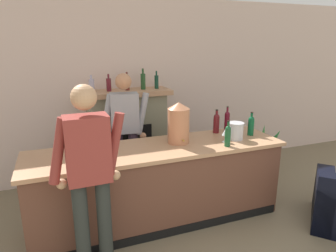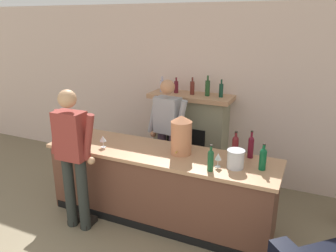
% 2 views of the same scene
% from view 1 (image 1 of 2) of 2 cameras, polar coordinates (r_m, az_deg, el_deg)
% --- Properties ---
extents(wall_back_panel, '(12.00, 0.07, 2.75)m').
position_cam_1_polar(wall_back_panel, '(4.75, -8.03, 6.90)').
color(wall_back_panel, beige).
rests_on(wall_back_panel, ground_plane).
extents(bar_counter, '(2.95, 0.79, 0.94)m').
position_cam_1_polar(bar_counter, '(3.60, -1.69, -10.99)').
color(bar_counter, brown).
rests_on(bar_counter, ground_plane).
extents(fireplace_stone, '(1.29, 0.52, 1.71)m').
position_cam_1_polar(fireplace_stone, '(4.64, -7.69, -1.67)').
color(fireplace_stone, gray).
rests_on(fireplace_stone, ground_plane).
extents(potted_plant_corner, '(0.42, 0.44, 0.74)m').
position_cam_1_polar(potted_plant_corner, '(5.43, 18.62, -4.30)').
color(potted_plant_corner, '#9D5D3C').
rests_on(potted_plant_corner, ground_plane).
extents(person_customer, '(0.66, 0.31, 1.77)m').
position_cam_1_polar(person_customer, '(2.68, -14.70, -9.18)').
color(person_customer, '#272B28').
rests_on(person_customer, ground_plane).
extents(person_bartender, '(0.65, 0.34, 1.71)m').
position_cam_1_polar(person_bartender, '(4.02, -8.13, -0.99)').
color(person_bartender, '#413142').
rests_on(person_bartender, ground_plane).
extents(copper_dispenser, '(0.26, 0.30, 0.49)m').
position_cam_1_polar(copper_dispenser, '(3.49, 2.02, 0.64)').
color(copper_dispenser, '#BD7751').
rests_on(copper_dispenser, bar_counter).
extents(ice_bucket_steel, '(0.20, 0.20, 0.21)m').
position_cam_1_polar(ice_bucket_steel, '(3.74, 12.76, -0.92)').
color(ice_bucket_steel, silver).
rests_on(ice_bucket_steel, bar_counter).
extents(wine_bottle_rose_blush, '(0.07, 0.07, 0.30)m').
position_cam_1_polar(wine_bottle_rose_blush, '(3.46, 11.32, -1.68)').
color(wine_bottle_rose_blush, '#184D2A').
rests_on(wine_bottle_rose_blush, bar_counter).
extents(wine_bottle_merlot_tall, '(0.08, 0.08, 0.31)m').
position_cam_1_polar(wine_bottle_merlot_tall, '(3.95, 9.20, 0.68)').
color(wine_bottle_merlot_tall, '#5D151A').
rests_on(wine_bottle_merlot_tall, bar_counter).
extents(wine_bottle_chardonnay_pale, '(0.07, 0.07, 0.33)m').
position_cam_1_polar(wine_bottle_chardonnay_pale, '(4.07, 11.17, 1.09)').
color(wine_bottle_chardonnay_pale, '#5A101F').
rests_on(wine_bottle_chardonnay_pale, bar_counter).
extents(wine_bottle_cabernet_heavy, '(0.08, 0.08, 0.30)m').
position_cam_1_polar(wine_bottle_cabernet_heavy, '(3.95, 15.53, 0.23)').
color(wine_bottle_cabernet_heavy, '#0D4F2B').
rests_on(wine_bottle_cabernet_heavy, bar_counter).
extents(wine_glass_front_left, '(0.07, 0.07, 0.16)m').
position_cam_1_polar(wine_glass_front_left, '(3.60, 10.82, -1.27)').
color(wine_glass_front_left, silver).
rests_on(wine_glass_front_left, bar_counter).
extents(wine_glass_near_bucket, '(0.09, 0.09, 0.16)m').
position_cam_1_polar(wine_glass_near_bucket, '(3.08, -13.64, -4.43)').
color(wine_glass_near_bucket, silver).
rests_on(wine_glass_near_bucket, bar_counter).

